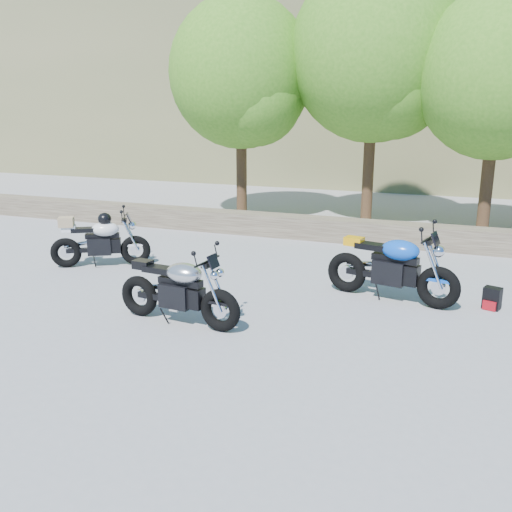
% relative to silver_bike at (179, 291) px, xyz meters
% --- Properties ---
extents(ground, '(90.00, 90.00, 0.00)m').
position_rel_silver_bike_xyz_m(ground, '(0.51, 0.22, -0.48)').
color(ground, gray).
rests_on(ground, ground).
extents(stone_wall, '(22.00, 0.55, 0.50)m').
position_rel_silver_bike_xyz_m(stone_wall, '(0.51, 5.72, -0.23)').
color(stone_wall, brown).
rests_on(stone_wall, ground).
extents(hillside, '(80.00, 30.00, 15.00)m').
position_rel_silver_bike_xyz_m(hillside, '(3.51, 28.22, 7.02)').
color(hillside, '#64663F').
rests_on(hillside, ground).
extents(tree_decid_left, '(3.67, 3.67, 5.62)m').
position_rel_silver_bike_xyz_m(tree_decid_left, '(-1.88, 7.36, 3.15)').
color(tree_decid_left, '#382314').
rests_on(tree_decid_left, ground).
extents(tree_decid_mid, '(4.08, 4.08, 6.24)m').
position_rel_silver_bike_xyz_m(tree_decid_mid, '(1.42, 7.76, 3.56)').
color(tree_decid_mid, '#382314').
rests_on(tree_decid_mid, ground).
extents(tree_decid_right, '(3.54, 3.54, 5.41)m').
position_rel_silver_bike_xyz_m(tree_decid_right, '(4.22, 7.16, 3.02)').
color(tree_decid_right, '#382314').
rests_on(tree_decid_right, ground).
extents(silver_bike, '(1.98, 0.63, 0.99)m').
position_rel_silver_bike_xyz_m(silver_bike, '(0.00, 0.00, 0.00)').
color(silver_bike, black).
rests_on(silver_bike, ground).
extents(white_bike, '(1.71, 1.04, 1.04)m').
position_rel_silver_bike_xyz_m(white_bike, '(-2.79, 2.10, 0.03)').
color(white_bike, black).
rests_on(white_bike, ground).
extents(blue_bike, '(2.16, 0.78, 1.09)m').
position_rel_silver_bike_xyz_m(blue_bike, '(2.70, 2.05, 0.05)').
color(blue_bike, black).
rests_on(blue_bike, ground).
extents(backpack, '(0.30, 0.28, 0.34)m').
position_rel_silver_bike_xyz_m(backpack, '(4.19, 2.17, -0.32)').
color(backpack, black).
rests_on(backpack, ground).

